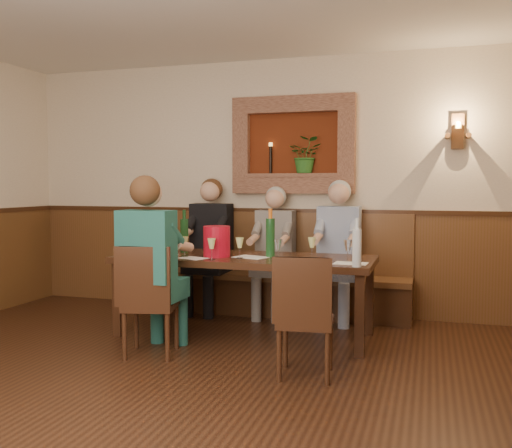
{
  "coord_description": "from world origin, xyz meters",
  "views": [
    {
      "loc": [
        1.66,
        -3.17,
        1.42
      ],
      "look_at": [
        0.1,
        1.9,
        1.05
      ],
      "focal_mm": 40.0,
      "sensor_mm": 36.0,
      "label": 1
    }
  ],
  "objects": [
    {
      "name": "bench",
      "position": [
        0.0,
        2.79,
        0.33
      ],
      "size": [
        3.0,
        0.45,
        1.11
      ],
      "color": "#381E0F",
      "rests_on": "ground"
    },
    {
      "name": "wine_glass_6",
      "position": [
        0.98,
        1.75,
        0.85
      ],
      "size": [
        0.08,
        0.08,
        0.19
      ],
      "primitive_type": null,
      "color": "white",
      "rests_on": "dining_table"
    },
    {
      "name": "person_bench_left",
      "position": [
        -0.69,
        2.69,
        0.62
      ],
      "size": [
        0.45,
        0.55,
        1.48
      ],
      "color": "black",
      "rests_on": "ground"
    },
    {
      "name": "wall_niche",
      "position": [
        0.24,
        2.94,
        1.81
      ],
      "size": [
        1.36,
        0.3,
        1.06
      ],
      "color": "#5B200D",
      "rests_on": "ground"
    },
    {
      "name": "chair_near_right",
      "position": [
        0.79,
        0.88,
        0.26
      ],
      "size": [
        0.44,
        0.44,
        0.91
      ],
      "rotation": [
        0.0,
        0.0,
        0.11
      ],
      "color": "black",
      "rests_on": "ground"
    },
    {
      "name": "tasting_sheet_d",
      "position": [
        -0.4,
        1.57,
        0.75
      ],
      "size": [
        0.29,
        0.25,
        0.0
      ],
      "primitive_type": "cube",
      "rotation": [
        0.0,
        0.0,
        -0.34
      ],
      "color": "white",
      "rests_on": "dining_table"
    },
    {
      "name": "person_bench_right",
      "position": [
        0.74,
        2.69,
        0.61
      ],
      "size": [
        0.44,
        0.54,
        1.47
      ],
      "color": "navy",
      "rests_on": "ground"
    },
    {
      "name": "room_shell",
      "position": [
        0.0,
        0.0,
        1.89
      ],
      "size": [
        6.04,
        6.04,
        2.82
      ],
      "color": "beige",
      "rests_on": "ground"
    },
    {
      "name": "wine_glass_3",
      "position": [
        0.01,
        1.68,
        0.85
      ],
      "size": [
        0.08,
        0.08,
        0.19
      ],
      "primitive_type": null,
      "color": "#E3EA8B",
      "rests_on": "dining_table"
    },
    {
      "name": "wine_glass_4",
      "position": [
        -0.83,
        1.99,
        0.85
      ],
      "size": [
        0.08,
        0.08,
        0.19
      ],
      "primitive_type": null,
      "color": "white",
      "rests_on": "dining_table"
    },
    {
      "name": "chair_near_left",
      "position": [
        -0.55,
        1.02,
        0.27
      ],
      "size": [
        0.49,
        0.49,
        0.93
      ],
      "rotation": [
        0.0,
        0.0,
        0.23
      ],
      "color": "black",
      "rests_on": "ground"
    },
    {
      "name": "wall_sconce",
      "position": [
        1.9,
        2.93,
        1.94
      ],
      "size": [
        0.25,
        0.2,
        0.35
      ],
      "color": "#593719",
      "rests_on": "ground"
    },
    {
      "name": "wine_glass_8",
      "position": [
        -1.02,
        1.75,
        0.85
      ],
      "size": [
        0.08,
        0.08,
        0.19
      ],
      "primitive_type": null,
      "color": "#E3EA8B",
      "rests_on": "dining_table"
    },
    {
      "name": "wine_glass_7",
      "position": [
        0.39,
        1.62,
        0.85
      ],
      "size": [
        0.08,
        0.08,
        0.19
      ],
      "primitive_type": null,
      "color": "white",
      "rests_on": "dining_table"
    },
    {
      "name": "tasting_sheet_a",
      "position": [
        -0.77,
        1.69,
        0.75
      ],
      "size": [
        0.29,
        0.22,
        0.0
      ],
      "primitive_type": "cube",
      "rotation": [
        0.0,
        0.0,
        0.13
      ],
      "color": "white",
      "rests_on": "dining_table"
    },
    {
      "name": "wine_glass_0",
      "position": [
        -0.5,
        1.62,
        0.85
      ],
      "size": [
        0.08,
        0.08,
        0.19
      ],
      "primitive_type": null,
      "color": "#E3EA8B",
      "rests_on": "dining_table"
    },
    {
      "name": "person_bench_mid",
      "position": [
        0.05,
        2.69,
        0.58
      ],
      "size": [
        0.41,
        0.5,
        1.4
      ],
      "color": "#57524F",
      "rests_on": "ground"
    },
    {
      "name": "dining_table",
      "position": [
        0.0,
        1.85,
        0.68
      ],
      "size": [
        2.4,
        0.9,
        0.75
      ],
      "color": "black",
      "rests_on": "ground"
    },
    {
      "name": "wine_glass_2",
      "position": [
        -0.2,
        1.53,
        0.85
      ],
      "size": [
        0.08,
        0.08,
        0.19
      ],
      "primitive_type": null,
      "color": "#E3EA8B",
      "rests_on": "dining_table"
    },
    {
      "name": "water_bottle",
      "position": [
        1.09,
        1.47,
        0.91
      ],
      "size": [
        0.08,
        0.08,
        0.4
      ],
      "rotation": [
        0.0,
        0.0,
        -0.12
      ],
      "color": "silver",
      "rests_on": "dining_table"
    },
    {
      "name": "tasting_sheet_b",
      "position": [
        0.08,
        1.8,
        0.75
      ],
      "size": [
        0.35,
        0.3,
        0.0
      ],
      "primitive_type": "cube",
      "rotation": [
        0.0,
        0.0,
        -0.31
      ],
      "color": "white",
      "rests_on": "dining_table"
    },
    {
      "name": "ground_plane",
      "position": [
        0.0,
        0.0,
        0.0
      ],
      "size": [
        6.0,
        6.0,
        0.0
      ],
      "primitive_type": "plane",
      "color": "black",
      "rests_on": "ground"
    },
    {
      "name": "spittoon_bucket",
      "position": [
        -0.24,
        1.75,
        0.89
      ],
      "size": [
        0.29,
        0.29,
        0.28
      ],
      "primitive_type": "cylinder",
      "rotation": [
        0.0,
        0.0,
        0.17
      ],
      "color": "#B80B1F",
      "rests_on": "dining_table"
    },
    {
      "name": "wine_bottle_green_b",
      "position": [
        -0.66,
        1.97,
        0.92
      ],
      "size": [
        0.09,
        0.09,
        0.42
      ],
      "rotation": [
        0.0,
        0.0,
        0.11
      ],
      "color": "#19471E",
      "rests_on": "dining_table"
    },
    {
      "name": "wine_glass_5",
      "position": [
        -0.33,
        1.95,
        0.85
      ],
      "size": [
        0.08,
        0.08,
        0.19
      ],
      "primitive_type": null,
      "color": "white",
      "rests_on": "dining_table"
    },
    {
      "name": "wine_glass_1",
      "position": [
        0.63,
        1.9,
        0.85
      ],
      "size": [
        0.08,
        0.08,
        0.19
      ],
      "primitive_type": null,
      "color": "#E3EA8B",
      "rests_on": "dining_table"
    },
    {
      "name": "wine_bottle_green_a",
      "position": [
        0.25,
        1.87,
        0.94
      ],
      "size": [
        0.11,
        0.11,
        0.45
      ],
      "rotation": [
        0.0,
        0.0,
        -0.34
      ],
      "color": "#19471E",
      "rests_on": "dining_table"
    },
    {
      "name": "tasting_sheet_c",
      "position": [
        1.02,
        1.65,
        0.75
      ],
      "size": [
        0.28,
        0.21,
        0.0
      ],
      "primitive_type": "cube",
      "rotation": [
        0.0,
        0.0,
        -0.03
      ],
      "color": "white",
      "rests_on": "dining_table"
    },
    {
      "name": "wainscoting",
      "position": [
        0.0,
        -0.0,
        0.59
      ],
      "size": [
        6.02,
        6.02,
        1.15
      ],
      "color": "#593719",
      "rests_on": "ground"
    },
    {
      "name": "person_chair_front",
      "position": [
        -0.55,
        1.07,
        0.62
      ],
      "size": [
        0.45,
        0.55,
        1.49
      ],
      "color": "navy",
      "rests_on": "ground"
    }
  ]
}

